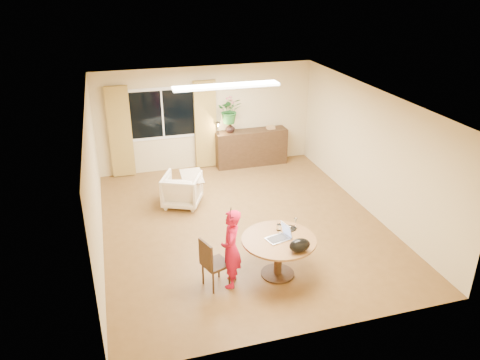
# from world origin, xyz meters

# --- Properties ---
(floor) EXTENTS (6.50, 6.50, 0.00)m
(floor) POSITION_xyz_m (0.00, 0.00, 0.00)
(floor) COLOR brown
(floor) RESTS_ON ground
(ceiling) EXTENTS (6.50, 6.50, 0.00)m
(ceiling) POSITION_xyz_m (0.00, 0.00, 2.60)
(ceiling) COLOR white
(ceiling) RESTS_ON wall_back
(wall_back) EXTENTS (5.50, 0.00, 5.50)m
(wall_back) POSITION_xyz_m (0.00, 3.25, 1.30)
(wall_back) COLOR #D1BB88
(wall_back) RESTS_ON floor
(wall_left) EXTENTS (0.00, 6.50, 6.50)m
(wall_left) POSITION_xyz_m (-2.75, 0.00, 1.30)
(wall_left) COLOR #D1BB88
(wall_left) RESTS_ON floor
(wall_right) EXTENTS (0.00, 6.50, 6.50)m
(wall_right) POSITION_xyz_m (2.75, 0.00, 1.30)
(wall_right) COLOR #D1BB88
(wall_right) RESTS_ON floor
(window) EXTENTS (1.70, 0.03, 1.30)m
(window) POSITION_xyz_m (-1.10, 3.23, 1.50)
(window) COLOR white
(window) RESTS_ON wall_back
(curtain_left) EXTENTS (0.55, 0.08, 2.25)m
(curtain_left) POSITION_xyz_m (-2.15, 3.15, 1.15)
(curtain_left) COLOR olive
(curtain_left) RESTS_ON wall_back
(curtain_right) EXTENTS (0.55, 0.08, 2.25)m
(curtain_right) POSITION_xyz_m (-0.05, 3.15, 1.15)
(curtain_right) COLOR olive
(curtain_right) RESTS_ON wall_back
(ceiling_panel) EXTENTS (2.20, 0.35, 0.05)m
(ceiling_panel) POSITION_xyz_m (0.00, 1.20, 2.57)
(ceiling_panel) COLOR white
(ceiling_panel) RESTS_ON ceiling
(dining_table) EXTENTS (1.23, 1.23, 0.70)m
(dining_table) POSITION_xyz_m (0.08, -1.80, 0.55)
(dining_table) COLOR brown
(dining_table) RESTS_ON floor
(dining_chair) EXTENTS (0.53, 0.50, 0.88)m
(dining_chair) POSITION_xyz_m (-0.99, -1.80, 0.44)
(dining_chair) COLOR black
(dining_chair) RESTS_ON floor
(child) EXTENTS (0.57, 0.47, 1.35)m
(child) POSITION_xyz_m (-0.74, -1.83, 0.68)
(child) COLOR red
(child) RESTS_ON floor
(laptop) EXTENTS (0.44, 0.35, 0.26)m
(laptop) POSITION_xyz_m (0.06, -1.81, 0.83)
(laptop) COLOR #B7B7BC
(laptop) RESTS_ON dining_table
(tumbler) EXTENTS (0.09, 0.09, 0.11)m
(tumbler) POSITION_xyz_m (0.18, -1.55, 0.76)
(tumbler) COLOR white
(tumbler) RESTS_ON dining_table
(wine_glass) EXTENTS (0.09, 0.09, 0.20)m
(wine_glass) POSITION_xyz_m (0.47, -1.56, 0.80)
(wine_glass) COLOR white
(wine_glass) RESTS_ON dining_table
(pot_lid) EXTENTS (0.23, 0.23, 0.03)m
(pot_lid) POSITION_xyz_m (0.38, -1.55, 0.72)
(pot_lid) COLOR white
(pot_lid) RESTS_ON dining_table
(handbag) EXTENTS (0.36, 0.24, 0.23)m
(handbag) POSITION_xyz_m (0.26, -2.25, 0.82)
(handbag) COLOR black
(handbag) RESTS_ON dining_table
(armchair) EXTENTS (1.02, 1.03, 0.72)m
(armchair) POSITION_xyz_m (-1.02, 1.20, 0.36)
(armchair) COLOR beige
(armchair) RESTS_ON floor
(throw) EXTENTS (0.45, 0.55, 0.03)m
(throw) POSITION_xyz_m (-0.80, 1.19, 0.73)
(throw) COLOR beige
(throw) RESTS_ON armchair
(sideboard) EXTENTS (1.87, 0.46, 0.94)m
(sideboard) POSITION_xyz_m (1.12, 3.01, 0.47)
(sideboard) COLOR black
(sideboard) RESTS_ON floor
(vase) EXTENTS (0.25, 0.25, 0.25)m
(vase) POSITION_xyz_m (0.55, 3.01, 1.06)
(vase) COLOR black
(vase) RESTS_ON sideboard
(bouquet) EXTENTS (0.67, 0.60, 0.66)m
(bouquet) POSITION_xyz_m (0.55, 3.01, 1.51)
(bouquet) COLOR #336E29
(bouquet) RESTS_ON vase
(book_stack) EXTENTS (0.24, 0.20, 0.09)m
(book_stack) POSITION_xyz_m (1.65, 3.01, 0.98)
(book_stack) COLOR #946D4B
(book_stack) RESTS_ON sideboard
(desk_lamp) EXTENTS (0.14, 0.14, 0.33)m
(desk_lamp) POSITION_xyz_m (0.23, 2.96, 1.10)
(desk_lamp) COLOR black
(desk_lamp) RESTS_ON sideboard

